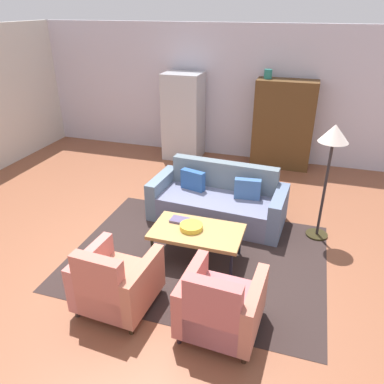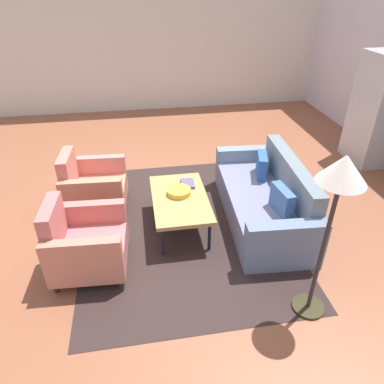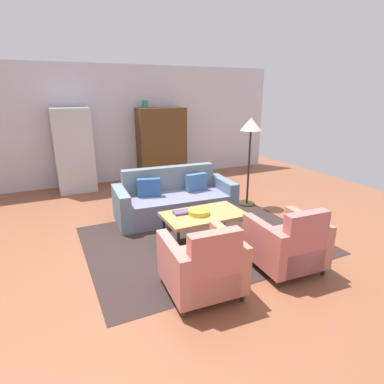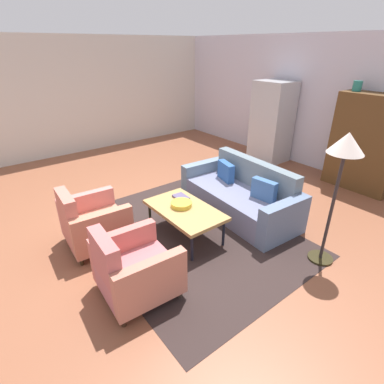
{
  "view_description": "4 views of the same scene",
  "coord_description": "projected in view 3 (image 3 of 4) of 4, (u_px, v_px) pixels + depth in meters",
  "views": [
    {
      "loc": [
        1.63,
        -3.89,
        3.12
      ],
      "look_at": [
        0.22,
        0.6,
        0.76
      ],
      "focal_mm": 35.05,
      "sensor_mm": 36.0,
      "label": 1
    },
    {
      "loc": [
        4.16,
        -0.34,
        2.89
      ],
      "look_at": [
        0.43,
        0.28,
        0.52
      ],
      "focal_mm": 32.79,
      "sensor_mm": 36.0,
      "label": 2
    },
    {
      "loc": [
        -1.6,
        -3.75,
        2.19
      ],
      "look_at": [
        0.52,
        0.7,
        0.61
      ],
      "focal_mm": 29.62,
      "sensor_mm": 36.0,
      "label": 3
    },
    {
      "loc": [
        3.47,
        -2.11,
        2.57
      ],
      "look_at": [
        0.32,
        0.35,
        0.61
      ],
      "focal_mm": 28.09,
      "sensor_mm": 36.0,
      "label": 4
    }
  ],
  "objects": [
    {
      "name": "armchair_right",
      "position": [
        289.0,
        245.0,
        3.97
      ],
      "size": [
        0.84,
        0.84,
        0.88
      ],
      "rotation": [
        0.0,
        0.0,
        -0.06
      ],
      "color": "#2F211E",
      "rests_on": "ground"
    },
    {
      "name": "wall_back",
      "position": [
        111.0,
        125.0,
        7.72
      ],
      "size": [
        8.92,
        0.12,
        2.8
      ],
      "primitive_type": "cube",
      "color": "silver",
      "rests_on": "ground"
    },
    {
      "name": "armchair_left",
      "position": [
        204.0,
        267.0,
        3.48
      ],
      "size": [
        0.85,
        0.85,
        0.88
      ],
      "rotation": [
        0.0,
        0.0,
        -0.06
      ],
      "color": "#3A220F",
      "rests_on": "ground"
    },
    {
      "name": "fruit_bowl",
      "position": [
        199.0,
        212.0,
        4.65
      ],
      "size": [
        0.31,
        0.31,
        0.07
      ],
      "primitive_type": "cylinder",
      "color": "gold",
      "rests_on": "coffee_table"
    },
    {
      "name": "floor_lamp",
      "position": [
        251.0,
        132.0,
        5.97
      ],
      "size": [
        0.4,
        0.4,
        1.72
      ],
      "color": "#2D2713",
      "rests_on": "ground"
    },
    {
      "name": "vase_tall",
      "position": [
        145.0,
        104.0,
        7.59
      ],
      "size": [
        0.16,
        0.16,
        0.18
      ],
      "primitive_type": "cylinder",
      "color": "#26796E",
      "rests_on": "cabinet"
    },
    {
      "name": "ground_plane",
      "position": [
        180.0,
        251.0,
        4.55
      ],
      "size": [
        10.71,
        10.71,
        0.0
      ],
      "primitive_type": "plane",
      "color": "brown"
    },
    {
      "name": "refrigerator",
      "position": [
        74.0,
        150.0,
        7.08
      ],
      "size": [
        0.8,
        0.73,
        1.85
      ],
      "color": "#B7BABF",
      "rests_on": "ground"
    },
    {
      "name": "cabinet",
      "position": [
        162.0,
        144.0,
        8.06
      ],
      "size": [
        1.2,
        0.51,
        1.8
      ],
      "color": "#54371A",
      "rests_on": "ground"
    },
    {
      "name": "area_rug",
      "position": [
        202.0,
        240.0,
        4.87
      ],
      "size": [
        3.4,
        2.6,
        0.01
      ],
      "primitive_type": "cube",
      "color": "#2F2321",
      "rests_on": "ground"
    },
    {
      "name": "couch",
      "position": [
        174.0,
        200.0,
        5.77
      ],
      "size": [
        2.15,
        1.03,
        0.86
      ],
      "rotation": [
        0.0,
        0.0,
        3.08
      ],
      "color": "slate",
      "rests_on": "ground"
    },
    {
      "name": "book_stack",
      "position": [
        182.0,
        212.0,
        4.69
      ],
      "size": [
        0.26,
        0.19,
        0.03
      ],
      "color": "#53496B",
      "rests_on": "coffee_table"
    },
    {
      "name": "coffee_table",
      "position": [
        204.0,
        216.0,
        4.7
      ],
      "size": [
        1.2,
        0.7,
        0.46
      ],
      "color": "black",
      "rests_on": "ground"
    }
  ]
}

